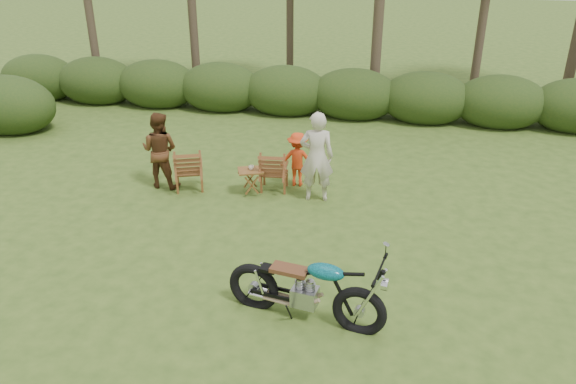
% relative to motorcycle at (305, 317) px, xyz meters
% --- Properties ---
extents(ground, '(80.00, 80.00, 0.00)m').
position_rel_motorcycle_xyz_m(ground, '(-0.16, 0.43, 0.00)').
color(ground, '#334B19').
rests_on(ground, ground).
extents(motorcycle, '(2.30, 1.20, 1.25)m').
position_rel_motorcycle_xyz_m(motorcycle, '(0.00, 0.00, 0.00)').
color(motorcycle, '#0C919D').
rests_on(motorcycle, ground).
extents(lawn_chair_right, '(0.66, 0.66, 0.89)m').
position_rel_motorcycle_xyz_m(lawn_chair_right, '(-1.33, 4.08, 0.00)').
color(lawn_chair_right, brown).
rests_on(lawn_chair_right, ground).
extents(lawn_chair_left, '(0.82, 0.82, 0.93)m').
position_rel_motorcycle_xyz_m(lawn_chair_left, '(-3.08, 3.77, 0.00)').
color(lawn_chair_left, brown).
rests_on(lawn_chair_left, ground).
extents(side_table, '(0.64, 0.59, 0.54)m').
position_rel_motorcycle_xyz_m(side_table, '(-1.76, 3.78, 0.27)').
color(side_table, brown).
rests_on(side_table, ground).
extents(cup, '(0.14, 0.14, 0.09)m').
position_rel_motorcycle_xyz_m(cup, '(-1.74, 3.79, 0.58)').
color(cup, beige).
rests_on(cup, side_table).
extents(adult_a, '(0.72, 0.53, 1.84)m').
position_rel_motorcycle_xyz_m(adult_a, '(-0.41, 3.80, 0.00)').
color(adult_a, beige).
rests_on(adult_a, ground).
extents(adult_b, '(0.83, 0.67, 1.62)m').
position_rel_motorcycle_xyz_m(adult_b, '(-3.70, 3.81, 0.00)').
color(adult_b, '#4D2C16').
rests_on(adult_b, ground).
extents(child, '(0.78, 0.48, 1.17)m').
position_rel_motorcycle_xyz_m(child, '(-0.90, 4.41, 0.00)').
color(child, red).
rests_on(child, ground).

